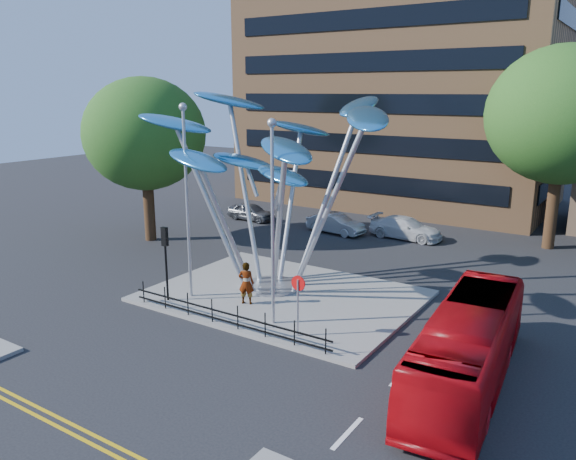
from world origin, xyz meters
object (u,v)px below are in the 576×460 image
Objects in this scene: tree_left at (145,134)px; red_bus at (468,346)px; traffic_light_island at (165,248)px; parked_car_left at (251,212)px; parked_car_mid at (336,223)px; tree_right at (563,115)px; street_lamp_right at (273,205)px; pedestrian at (246,283)px; street_lamp_left at (186,185)px; parked_car_right at (406,228)px; leaf_sculpture at (272,148)px; no_entry_sign_island at (298,295)px.

tree_left reaches higher than red_bus.
traffic_light_island is 17.24m from parked_car_left.
tree_right is at bearing -66.41° from parked_car_mid.
tree_left is at bearing -151.39° from tree_right.
street_lamp_right is 4.69m from pedestrian.
street_lamp_right is 2.20× the size of parked_car_left.
tree_left reaches higher than street_lamp_right.
street_lamp_right is (5.00, -0.50, -0.26)m from street_lamp_left.
parked_car_right is (11.71, 1.24, 0.06)m from parked_car_left.
leaf_sculpture is 3.37× the size of parked_car_left.
street_lamp_left is at bearing 174.29° from street_lamp_right.
tree_right reaches higher than parked_car_mid.
leaf_sculpture reaches higher than red_bus.
tree_left is 1.17× the size of street_lamp_left.
no_entry_sign_island reaches higher than parked_car_mid.
parked_car_right is (4.50, 1.29, 0.03)m from parked_car_mid.
traffic_light_island is 1.40× the size of no_entry_sign_island.
traffic_light_island is at bearing -125.04° from leaf_sculpture.
leaf_sculpture is (-10.07, -15.32, -1.16)m from tree_right.
no_entry_sign_island is 4.12m from pedestrian.
parked_car_mid is (7.21, -0.05, 0.03)m from parked_car_left.
no_entry_sign_island reaches higher than parked_car_right.
red_bus is (13.00, -0.88, -4.00)m from street_lamp_left.
parked_car_left is at bearing -75.85° from pedestrian.
street_lamp_right reaches higher than pedestrian.
parked_car_mid is at bearing 90.96° from street_lamp_left.
tree_left reaches higher than parked_car_mid.
traffic_light_island is 0.91× the size of parked_car_left.
leaf_sculpture is 6.55× the size of pedestrian.
parked_car_right reaches higher than parked_car_mid.
traffic_light_island is (-2.93, -4.18, -4.26)m from leaf_sculpture.
parked_car_mid is at bearing 109.15° from street_lamp_right.
leaf_sculpture is 6.65m from traffic_light_island.
parked_car_left is at bearing 129.43° from street_lamp_right.
parked_car_left is (-10.23, 14.03, -0.48)m from pedestrian.
tree_right is 21.63m from parked_car_left.
red_bus is at bearing -149.53° from parked_car_right.
parked_car_right is (1.82, 12.71, -6.17)m from leaf_sculpture.
street_lamp_left reaches higher than street_lamp_right.
pedestrian is at bearing -118.55° from tree_right.
red_bus is at bearing 149.71° from pedestrian.
pedestrian is at bearing -82.45° from leaf_sculpture.
pedestrian is at bearing -142.64° from parked_car_left.
street_lamp_right is at bearing -5.71° from street_lamp_left.
traffic_light_island is (9.00, -7.50, -4.18)m from tree_left.
parked_car_mid is at bearing 89.06° from traffic_light_island.
parked_car_mid is (-2.68, 11.42, -6.20)m from leaf_sculpture.
parked_car_mid is at bearing 41.20° from tree_left.
tree_left reaches higher than traffic_light_island.
traffic_light_island is at bearing -154.76° from parked_car_left.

